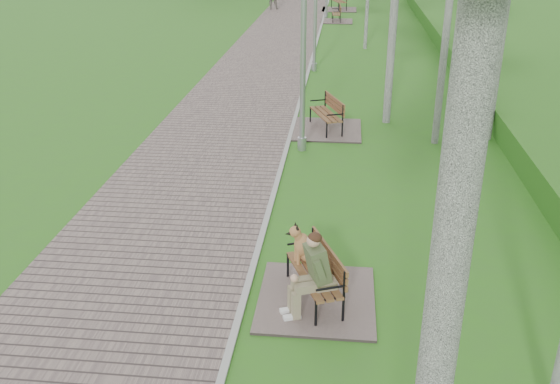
% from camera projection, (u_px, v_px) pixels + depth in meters
% --- Properties ---
extents(ground, '(120.00, 120.00, 0.00)m').
position_uv_depth(ground, '(247.00, 289.00, 9.21)').
color(ground, '#336821').
rests_on(ground, ground).
extents(walkway, '(3.50, 67.00, 0.04)m').
position_uv_depth(walkway, '(281.00, 34.00, 28.91)').
color(walkway, '#61514E').
rests_on(walkway, ground).
extents(kerb, '(0.10, 67.00, 0.05)m').
position_uv_depth(kerb, '(319.00, 35.00, 28.74)').
color(kerb, '#999993').
rests_on(kerb, ground).
extents(bench_main, '(1.66, 1.84, 1.45)m').
position_uv_depth(bench_main, '(311.00, 277.00, 8.76)').
color(bench_main, '#61514E').
rests_on(bench_main, ground).
extents(bench_second, '(1.73, 1.93, 1.06)m').
position_uv_depth(bench_second, '(326.00, 123.00, 15.95)').
color(bench_second, '#61514E').
rests_on(bench_second, ground).
extents(bench_third, '(1.63, 1.81, 1.00)m').
position_uv_depth(bench_third, '(336.00, 18.00, 32.48)').
color(bench_third, '#61514E').
rests_on(bench_third, ground).
extents(bench_far, '(2.00, 2.22, 1.23)m').
position_uv_depth(bench_far, '(339.00, 6.00, 36.53)').
color(bench_far, '#61514E').
rests_on(bench_far, ground).
extents(lamp_post_near, '(0.21, 0.21, 5.35)m').
position_uv_depth(lamp_post_near, '(303.00, 43.00, 13.67)').
color(lamp_post_near, '#989BA0').
rests_on(lamp_post_near, ground).
extents(lamp_post_second, '(0.19, 0.19, 4.82)m').
position_uv_depth(lamp_post_second, '(316.00, 6.00, 21.27)').
color(lamp_post_second, '#989BA0').
rests_on(lamp_post_second, ground).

